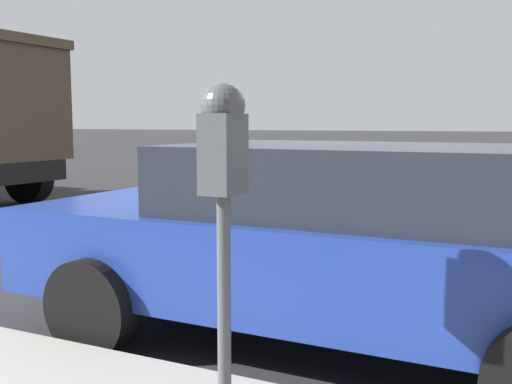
% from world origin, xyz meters
% --- Properties ---
extents(ground_plane, '(220.00, 220.00, 0.00)m').
position_xyz_m(ground_plane, '(0.00, 0.00, 0.00)').
color(ground_plane, '#2B2B2D').
extents(parking_meter, '(0.21, 0.19, 1.51)m').
position_xyz_m(parking_meter, '(-2.71, -0.19, 1.30)').
color(parking_meter, '#4C5156').
rests_on(parking_meter, sidewalk).
extents(car_blue, '(2.05, 4.32, 1.35)m').
position_xyz_m(car_blue, '(-1.13, -0.22, 0.73)').
color(car_blue, navy).
rests_on(car_blue, ground_plane).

